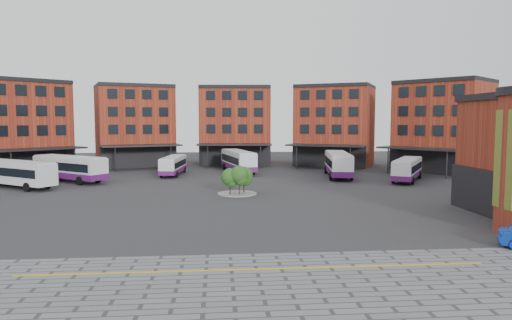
{
  "coord_description": "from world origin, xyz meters",
  "views": [
    {
      "loc": [
        -0.07,
        -38.52,
        8.26
      ],
      "look_at": [
        3.96,
        10.0,
        4.0
      ],
      "focal_mm": 32.0,
      "sensor_mm": 36.0,
      "label": 1
    }
  ],
  "objects": [
    {
      "name": "bus_c",
      "position": [
        -6.85,
        30.68,
        1.52
      ],
      "size": [
        3.34,
        10.15,
        2.81
      ],
      "rotation": [
        0.0,
        0.0,
        -0.11
      ],
      "color": "silver",
      "rests_on": "ground"
    },
    {
      "name": "tree_island",
      "position": [
        2.14,
        11.68,
        1.85
      ],
      "size": [
        4.4,
        4.4,
        3.31
      ],
      "color": "gray",
      "rests_on": "ground"
    },
    {
      "name": "main_building",
      "position": [
        -4.77,
        38.25,
        7.23
      ],
      "size": [
        94.14,
        42.48,
        14.6
      ],
      "color": "maroon",
      "rests_on": "ground"
    },
    {
      "name": "bus_a",
      "position": [
        -24.53,
        18.93,
        1.96
      ],
      "size": [
        11.13,
        8.78,
        3.3
      ],
      "rotation": [
        0.0,
        0.0,
        0.97
      ],
      "color": "silver",
      "rests_on": "ground"
    },
    {
      "name": "bus_f",
      "position": [
        25.58,
        21.23,
        1.65
      ],
      "size": [
        7.76,
        10.5,
        3.04
      ],
      "rotation": [
        0.0,
        0.0,
        -0.55
      ],
      "color": "white",
      "rests_on": "ground"
    },
    {
      "name": "bus_b",
      "position": [
        -19.99,
        24.14,
        1.88
      ],
      "size": [
        11.52,
        9.69,
        3.47
      ],
      "rotation": [
        0.0,
        0.0,
        0.92
      ],
      "color": "silver",
      "rests_on": "ground"
    },
    {
      "name": "ground",
      "position": [
        0.0,
        0.0,
        0.0
      ],
      "size": [
        160.0,
        160.0,
        0.0
      ],
      "primitive_type": "plane",
      "color": "#28282B",
      "rests_on": "ground"
    },
    {
      "name": "yellow_line",
      "position": [
        2.0,
        -14.0,
        0.03
      ],
      "size": [
        26.0,
        0.15,
        0.02
      ],
      "primitive_type": "cube",
      "color": "gold",
      "rests_on": "paving_zone"
    },
    {
      "name": "bus_d",
      "position": [
        3.08,
        33.58,
        1.85
      ],
      "size": [
        5.27,
        12.46,
        3.42
      ],
      "rotation": [
        0.0,
        0.0,
        0.21
      ],
      "color": "silver",
      "rests_on": "ground"
    },
    {
      "name": "bus_e",
      "position": [
        17.36,
        26.45,
        1.92
      ],
      "size": [
        4.78,
        12.87,
        3.54
      ],
      "rotation": [
        0.0,
        0.0,
        -0.15
      ],
      "color": "white",
      "rests_on": "ground"
    }
  ]
}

